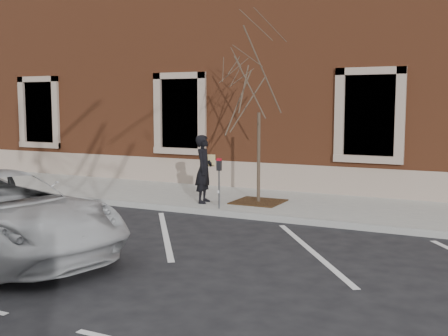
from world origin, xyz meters
The scene contains 9 objects.
ground centered at (0.00, 0.00, 0.00)m, with size 120.00×120.00×0.00m, color #28282B.
sidewalk_near centered at (0.00, 1.75, 0.07)m, with size 40.00×3.50×0.15m, color beige.
curb_near centered at (0.00, -0.05, 0.07)m, with size 40.00×0.12×0.15m, color #9E9E99.
parking_stripes centered at (0.00, -2.20, 0.00)m, with size 28.00×4.40×0.01m, color silver, non-canonical shape.
building_civic centered at (0.00, 7.74, 4.00)m, with size 40.00×8.62×8.00m.
man centered at (-0.62, 0.67, 1.03)m, with size 0.64×0.42×1.76m, color black.
parking_meter centered at (0.10, 0.12, 1.01)m, with size 0.11×0.09×1.24m.
tree_grate centered at (0.64, 1.34, 0.17)m, with size 1.23×1.23×0.03m, color #412B15.
sapling centered at (0.64, 1.34, 3.13)m, with size 2.56×2.56×4.26m.
Camera 1 is at (6.25, -12.03, 2.74)m, focal length 45.00 mm.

